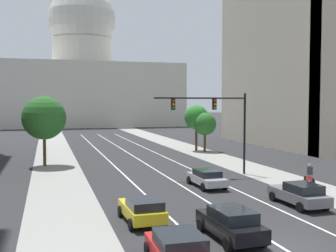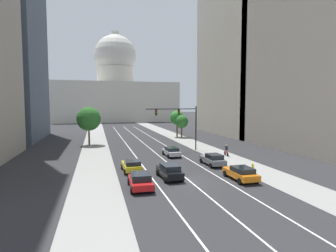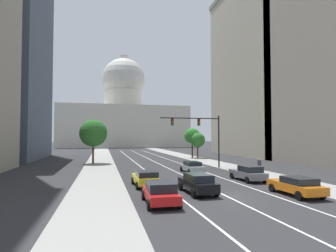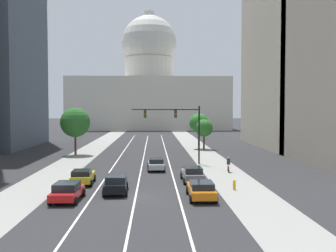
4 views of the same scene
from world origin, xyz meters
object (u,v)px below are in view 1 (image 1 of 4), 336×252
(car_yellow, at_px, (142,209))
(cyclist, at_px, (310,175))
(capitol_building, at_px, (83,78))
(car_silver, at_px, (207,178))
(street_tree_near_left, at_px, (44,118))
(car_black, at_px, (231,223))
(car_gray, at_px, (300,194))
(traffic_signal_mast, at_px, (218,116))
(street_tree_mid_right, at_px, (205,124))
(street_tree_far_right, at_px, (196,117))
(car_red, at_px, (179,249))

(car_yellow, relative_size, cyclist, 2.37)
(capitol_building, distance_m, car_silver, 92.81)
(street_tree_near_left, bearing_deg, car_black, -72.02)
(cyclist, height_order, street_tree_near_left, street_tree_near_left)
(capitol_building, xyz_separation_m, car_yellow, (-5.19, -99.98, -12.70))
(capitol_building, xyz_separation_m, car_gray, (5.20, -99.16, -12.67))
(traffic_signal_mast, bearing_deg, street_tree_mid_right, 72.37)
(car_black, height_order, traffic_signal_mast, traffic_signal_mast)
(street_tree_near_left, height_order, street_tree_mid_right, street_tree_near_left)
(cyclist, bearing_deg, street_tree_mid_right, 4.62)
(capitol_building, distance_m, street_tree_near_left, 78.32)
(car_silver, bearing_deg, street_tree_near_left, 38.16)
(capitol_building, bearing_deg, street_tree_far_right, -82.20)
(traffic_signal_mast, relative_size, street_tree_near_left, 1.20)
(capitol_building, bearing_deg, cyclist, -84.04)
(car_red, bearing_deg, street_tree_near_left, 11.62)
(cyclist, height_order, street_tree_far_right, street_tree_far_right)
(street_tree_far_right, bearing_deg, car_silver, -108.27)
(car_yellow, bearing_deg, street_tree_near_left, 10.96)
(car_silver, bearing_deg, car_black, 162.55)
(traffic_signal_mast, bearing_deg, street_tree_far_right, 75.60)
(car_yellow, bearing_deg, cyclist, -68.97)
(street_tree_near_left, bearing_deg, traffic_signal_mast, -34.28)
(car_yellow, distance_m, street_tree_mid_right, 33.76)
(street_tree_mid_right, bearing_deg, car_red, -112.79)
(capitol_building, bearing_deg, car_black, -90.95)
(traffic_signal_mast, bearing_deg, car_yellow, -127.88)
(capitol_building, bearing_deg, car_silver, -88.92)
(capitol_building, xyz_separation_m, car_black, (-1.73, -103.85, -12.64))
(car_silver, distance_m, street_tree_far_right, 24.77)
(car_black, distance_m, cyclist, 15.38)
(street_tree_near_left, distance_m, street_tree_mid_right, 21.75)
(traffic_signal_mast, distance_m, street_tree_mid_right, 18.28)
(car_gray, distance_m, street_tree_mid_right, 29.67)
(car_gray, xyz_separation_m, cyclist, (4.58, 5.50, 0.08))
(car_gray, relative_size, car_red, 1.06)
(cyclist, height_order, street_tree_mid_right, street_tree_mid_right)
(car_gray, distance_m, street_tree_far_right, 31.00)
(car_red, bearing_deg, cyclist, -47.83)
(traffic_signal_mast, height_order, cyclist, traffic_signal_mast)
(capitol_building, xyz_separation_m, cyclist, (9.78, -93.66, -12.59))
(traffic_signal_mast, relative_size, street_tree_far_right, 1.39)
(street_tree_far_right, xyz_separation_m, street_tree_near_left, (-19.80, -8.48, 0.43))
(car_yellow, bearing_deg, street_tree_far_right, -26.88)
(car_yellow, height_order, street_tree_near_left, street_tree_near_left)
(car_silver, bearing_deg, car_yellow, 138.07)
(traffic_signal_mast, height_order, street_tree_far_right, traffic_signal_mast)
(car_yellow, relative_size, street_tree_near_left, 0.56)
(capitol_building, relative_size, street_tree_near_left, 7.34)
(street_tree_mid_right, bearing_deg, traffic_signal_mast, -107.63)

